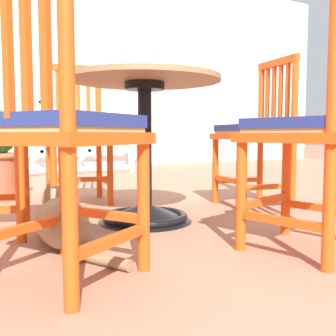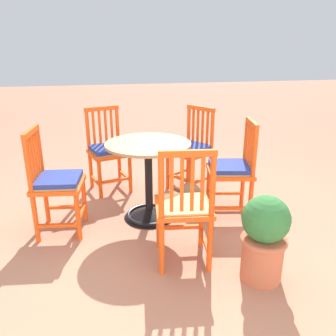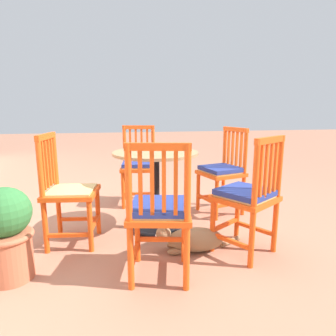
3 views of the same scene
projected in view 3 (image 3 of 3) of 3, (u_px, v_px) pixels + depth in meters
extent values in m
plane|color=#A36B51|center=(151.00, 233.00, 2.61)|extent=(24.00, 24.00, 0.00)
cone|color=black|center=(156.00, 224.00, 2.69)|extent=(0.48, 0.48, 0.10)
torus|color=black|center=(156.00, 226.00, 2.69)|extent=(0.44, 0.44, 0.04)
cylinder|color=black|center=(156.00, 191.00, 2.62)|extent=(0.07, 0.07, 0.66)
cylinder|color=black|center=(155.00, 157.00, 2.56)|extent=(0.20, 0.20, 0.04)
cylinder|color=#9E754C|center=(155.00, 153.00, 2.56)|extent=(0.76, 0.76, 0.02)
cylinder|color=#E04C14|center=(217.00, 199.00, 2.87)|extent=(0.04, 0.04, 0.45)
cylinder|color=#E04C14|center=(198.00, 190.00, 3.17)|extent=(0.04, 0.04, 0.45)
cylinder|color=#E04C14|center=(244.00, 173.00, 2.98)|extent=(0.04, 0.04, 0.91)
cylinder|color=#E04C14|center=(224.00, 167.00, 3.27)|extent=(0.04, 0.04, 0.91)
cube|color=#E04C14|center=(230.00, 204.00, 2.96)|extent=(0.12, 0.33, 0.03)
cube|color=#E04C14|center=(211.00, 196.00, 3.26)|extent=(0.12, 0.33, 0.03)
cube|color=#E04C14|center=(207.00, 199.00, 3.03)|extent=(0.33, 0.12, 0.03)
cube|color=#E04C14|center=(221.00, 173.00, 3.06)|extent=(0.49, 0.49, 0.04)
cube|color=tan|center=(221.00, 171.00, 3.05)|extent=(0.43, 0.43, 0.02)
cube|color=#E04C14|center=(241.00, 150.00, 2.99)|extent=(0.03, 0.03, 0.39)
cube|color=#E04C14|center=(237.00, 150.00, 3.05)|extent=(0.03, 0.03, 0.39)
cube|color=#E04C14|center=(233.00, 149.00, 3.11)|extent=(0.03, 0.03, 0.39)
cube|color=#E04C14|center=(229.00, 148.00, 3.17)|extent=(0.03, 0.03, 0.39)
cube|color=#E04C14|center=(236.00, 129.00, 3.04)|extent=(0.37, 0.13, 0.04)
cube|color=navy|center=(221.00, 169.00, 3.05)|extent=(0.44, 0.44, 0.04)
cylinder|color=#E04C14|center=(154.00, 189.00, 3.23)|extent=(0.04, 0.04, 0.45)
cylinder|color=#E04C14|center=(123.00, 189.00, 3.21)|extent=(0.04, 0.04, 0.45)
cylinder|color=#E04C14|center=(153.00, 163.00, 3.52)|extent=(0.04, 0.04, 0.91)
cylinder|color=#E04C14|center=(125.00, 163.00, 3.50)|extent=(0.04, 0.04, 0.91)
cube|color=#E04C14|center=(154.00, 192.00, 3.41)|extent=(0.34, 0.07, 0.03)
cube|color=#E04C14|center=(125.00, 192.00, 3.39)|extent=(0.34, 0.07, 0.03)
cube|color=#E04C14|center=(139.00, 194.00, 3.23)|extent=(0.07, 0.34, 0.03)
cube|color=#E04C14|center=(139.00, 168.00, 3.35)|extent=(0.45, 0.45, 0.04)
cube|color=tan|center=(139.00, 166.00, 3.34)|extent=(0.39, 0.39, 0.02)
cube|color=#E04C14|center=(147.00, 145.00, 3.47)|extent=(0.02, 0.03, 0.39)
cube|color=#E04C14|center=(142.00, 145.00, 3.47)|extent=(0.02, 0.03, 0.39)
cube|color=#E04C14|center=(136.00, 145.00, 3.46)|extent=(0.02, 0.03, 0.39)
cube|color=#E04C14|center=(130.00, 145.00, 3.46)|extent=(0.02, 0.03, 0.39)
cube|color=#E04C14|center=(138.00, 127.00, 3.42)|extent=(0.08, 0.38, 0.04)
cube|color=navy|center=(139.00, 163.00, 3.34)|extent=(0.40, 0.40, 0.04)
cylinder|color=#E04C14|center=(98.00, 209.00, 2.56)|extent=(0.04, 0.04, 0.45)
cylinder|color=#E04C14|center=(90.00, 224.00, 2.23)|extent=(0.04, 0.04, 0.45)
cylinder|color=#E04C14|center=(57.00, 185.00, 2.50)|extent=(0.04, 0.04, 0.91)
cylinder|color=#E04C14|center=(43.00, 197.00, 2.16)|extent=(0.04, 0.04, 0.91)
cube|color=#E04C14|center=(79.00, 219.00, 2.57)|extent=(0.07, 0.34, 0.03)
cube|color=#E04C14|center=(69.00, 235.00, 2.24)|extent=(0.07, 0.34, 0.03)
cube|color=#E04C14|center=(95.00, 223.00, 2.41)|extent=(0.34, 0.07, 0.03)
cube|color=#E04C14|center=(72.00, 193.00, 2.34)|extent=(0.45, 0.45, 0.04)
cube|color=tan|center=(72.00, 190.00, 2.34)|extent=(0.39, 0.39, 0.02)
cube|color=#E04C14|center=(52.00, 161.00, 2.38)|extent=(0.03, 0.02, 0.39)
cube|color=#E04C14|center=(49.00, 162.00, 2.32)|extent=(0.03, 0.02, 0.39)
cube|color=#E04C14|center=(46.00, 164.00, 2.25)|extent=(0.03, 0.02, 0.39)
cube|color=#E04C14|center=(43.00, 165.00, 2.18)|extent=(0.03, 0.02, 0.39)
cube|color=#E04C14|center=(46.00, 136.00, 2.24)|extent=(0.38, 0.08, 0.04)
cylinder|color=#E04C14|center=(137.00, 232.00, 2.09)|extent=(0.04, 0.04, 0.45)
cylinder|color=#E04C14|center=(184.00, 232.00, 2.08)|extent=(0.04, 0.04, 0.45)
cylinder|color=#E04C14|center=(130.00, 220.00, 1.71)|extent=(0.04, 0.04, 0.91)
cylinder|color=#E04C14|center=(187.00, 220.00, 1.70)|extent=(0.04, 0.04, 0.91)
cube|color=#E04C14|center=(135.00, 255.00, 1.94)|extent=(0.34, 0.10, 0.03)
cube|color=#E04C14|center=(185.00, 255.00, 1.93)|extent=(0.34, 0.10, 0.03)
cube|color=#E04C14|center=(161.00, 239.00, 2.09)|extent=(0.10, 0.34, 0.03)
cube|color=#E04C14|center=(160.00, 213.00, 1.88)|extent=(0.47, 0.47, 0.04)
cube|color=tan|center=(160.00, 210.00, 1.87)|extent=(0.41, 0.41, 0.02)
cube|color=#E04C14|center=(140.00, 183.00, 1.66)|extent=(0.02, 0.03, 0.39)
cube|color=#E04C14|center=(152.00, 183.00, 1.66)|extent=(0.02, 0.03, 0.39)
cube|color=#E04C14|center=(164.00, 183.00, 1.66)|extent=(0.02, 0.03, 0.39)
cube|color=#E04C14|center=(176.00, 183.00, 1.66)|extent=(0.02, 0.03, 0.39)
cube|color=#E04C14|center=(158.00, 147.00, 1.62)|extent=(0.11, 0.38, 0.04)
cube|color=navy|center=(160.00, 206.00, 1.87)|extent=(0.42, 0.42, 0.04)
cylinder|color=#E04C14|center=(213.00, 224.00, 2.24)|extent=(0.04, 0.04, 0.45)
cylinder|color=#E04C14|center=(237.00, 213.00, 2.47)|extent=(0.04, 0.04, 0.45)
cylinder|color=#E04C14|center=(254.00, 206.00, 1.95)|extent=(0.04, 0.04, 0.91)
cylinder|color=#E04C14|center=(277.00, 196.00, 2.18)|extent=(0.04, 0.04, 0.91)
cube|color=#E04C14|center=(231.00, 241.00, 2.14)|extent=(0.30, 0.21, 0.03)
cube|color=#E04C14|center=(255.00, 228.00, 2.37)|extent=(0.30, 0.21, 0.03)
cube|color=#E04C14|center=(225.00, 225.00, 2.37)|extent=(0.21, 0.30, 0.03)
cube|color=#E04C14|center=(245.00, 198.00, 2.19)|extent=(0.55, 0.55, 0.04)
cube|color=tan|center=(245.00, 196.00, 2.19)|extent=(0.48, 0.48, 0.02)
cube|color=#E04C14|center=(261.00, 172.00, 1.95)|extent=(0.03, 0.03, 0.39)
cube|color=#E04C14|center=(266.00, 171.00, 2.00)|extent=(0.03, 0.03, 0.39)
cube|color=#E04C14|center=(271.00, 169.00, 2.05)|extent=(0.03, 0.03, 0.39)
cube|color=#E04C14|center=(275.00, 168.00, 2.09)|extent=(0.03, 0.03, 0.39)
cube|color=#E04C14|center=(270.00, 140.00, 1.98)|extent=(0.23, 0.34, 0.04)
cube|color=navy|center=(246.00, 192.00, 2.18)|extent=(0.50, 0.50, 0.04)
ellipsoid|color=#8E704C|center=(195.00, 240.00, 2.26)|extent=(0.25, 0.46, 0.19)
ellipsoid|color=silver|center=(183.00, 241.00, 2.26)|extent=(0.17, 0.20, 0.14)
sphere|color=#8E704C|center=(164.00, 234.00, 2.23)|extent=(0.12, 0.12, 0.12)
ellipsoid|color=silver|center=(158.00, 236.00, 2.23)|extent=(0.06, 0.05, 0.04)
cone|color=#8E704C|center=(165.00, 229.00, 2.19)|extent=(0.04, 0.04, 0.04)
cone|color=#8E704C|center=(165.00, 226.00, 2.25)|extent=(0.04, 0.04, 0.04)
ellipsoid|color=#8E704C|center=(175.00, 252.00, 2.21)|extent=(0.07, 0.13, 0.05)
ellipsoid|color=#8E704C|center=(174.00, 245.00, 2.32)|extent=(0.07, 0.13, 0.05)
cylinder|color=#8E704C|center=(230.00, 241.00, 2.40)|extent=(0.14, 0.21, 0.04)
cylinder|color=#B25B3D|center=(10.00, 256.00, 1.88)|extent=(0.28, 0.28, 0.32)
torus|color=#B25B3D|center=(8.00, 236.00, 1.85)|extent=(0.32, 0.32, 0.04)
sphere|color=#2D6B33|center=(5.00, 212.00, 1.82)|extent=(0.32, 0.32, 0.32)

